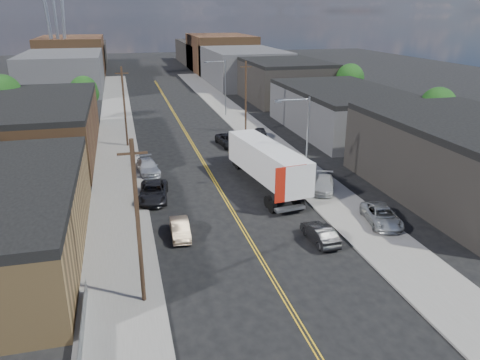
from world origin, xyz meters
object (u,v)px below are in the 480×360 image
car_right_oncoming (320,233)px  car_right_lot_b (324,184)px  car_right_lot_c (261,134)px  car_right_lot_a (382,216)px  car_left_d (148,167)px  semi_truck (262,159)px  car_left_b (180,229)px  car_left_c (153,192)px  car_ahead_truck (230,140)px

car_right_oncoming → car_right_lot_b: 10.44m
car_right_lot_c → car_right_oncoming: bearing=-86.2°
car_right_lot_a → car_right_lot_b: size_ratio=1.09×
car_left_d → car_right_lot_a: (17.36, -17.73, 0.12)m
semi_truck → car_left_b: bearing=-141.6°
car_left_b → car_right_lot_a: car_right_lot_a is taller
semi_truck → car_left_c: bearing=-177.8°
car_left_d → car_ahead_truck: 13.68m
car_left_b → car_right_lot_a: (15.96, -2.00, 0.20)m
car_right_oncoming → car_right_lot_b: car_right_lot_b is taller
car_right_oncoming → car_ahead_truck: (-0.50, 27.43, 0.07)m
car_ahead_truck → car_left_b: bearing=-118.3°
car_left_d → car_ahead_truck: bearing=30.9°
car_left_d → car_right_lot_c: size_ratio=1.19×
car_right_oncoming → car_right_lot_b: bearing=-117.6°
car_left_d → car_right_oncoming: (11.40, -19.16, -0.03)m
car_right_oncoming → car_ahead_truck: 27.44m
car_left_c → car_right_lot_c: (15.59, 17.94, 0.09)m
car_left_b → car_left_d: size_ratio=0.79×
car_right_lot_b → car_right_lot_c: size_ratio=1.10×
car_left_d → car_ahead_truck: (10.90, 8.27, 0.04)m
semi_truck → car_right_lot_a: bearing=-69.4°
car_left_b → car_left_c: size_ratio=0.71×
semi_truck → car_right_lot_c: bearing=65.8°
car_left_b → car_right_lot_b: bearing=24.5°
semi_truck → car_left_d: 12.47m
car_right_lot_b → car_ahead_truck: size_ratio=0.84×
car_left_b → car_left_d: 15.79m
car_left_b → car_right_lot_b: (14.48, 6.00, 0.17)m
car_right_oncoming → car_right_lot_c: (4.19, 29.37, 0.17)m
car_left_b → car_right_lot_c: bearing=63.3°
car_left_b → car_ahead_truck: bearing=70.4°
car_right_lot_b → car_ahead_truck: (-4.98, 18.00, -0.06)m
semi_truck → car_left_d: (-10.90, 5.80, -1.76)m
car_right_oncoming → car_right_lot_a: bearing=-168.7°
car_right_oncoming → car_right_lot_b: size_ratio=0.91×
car_left_b → car_ahead_truck: 25.81m
car_right_oncoming → car_ahead_truck: bearing=-91.2°
car_right_oncoming → car_right_lot_a: (5.96, 1.43, 0.16)m
car_right_lot_b → car_ahead_truck: 18.68m
car_left_d → semi_truck: bearing=-34.3°
semi_truck → car_left_c: semi_truck is taller
car_right_lot_a → car_right_oncoming: bearing=-155.7°
car_ahead_truck → car_right_lot_a: bearing=-82.8°
car_right_lot_a → car_right_lot_c: size_ratio=1.20×
car_right_lot_a → semi_truck: bearing=129.2°
car_left_b → car_left_d: (-1.40, 15.73, 0.08)m
car_right_lot_a → car_right_lot_c: car_right_lot_c is taller
car_left_d → car_right_lot_b: car_right_lot_b is taller
car_ahead_truck → car_left_d: bearing=-149.5°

